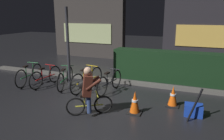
{
  "coord_description": "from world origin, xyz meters",
  "views": [
    {
      "loc": [
        2.55,
        -5.27,
        2.51
      ],
      "look_at": [
        0.2,
        0.6,
        0.9
      ],
      "focal_mm": 35.72,
      "sensor_mm": 36.0,
      "label": 1
    }
  ],
  "objects_px": {
    "parked_bike_leftmost": "(29,75)",
    "parked_bike_left_mid": "(46,77)",
    "closed_umbrella": "(195,105)",
    "traffic_cone_far": "(173,96)",
    "parked_bike_center_left": "(65,78)",
    "blue_crate": "(193,110)",
    "parked_bike_right_mid": "(110,82)",
    "traffic_cone_near": "(135,103)",
    "cyclist": "(88,91)",
    "parked_bike_center_right": "(87,80)",
    "street_post": "(68,48)"
  },
  "relations": [
    {
      "from": "blue_crate",
      "to": "parked_bike_right_mid",
      "type": "bearing_deg",
      "value": 162.17
    },
    {
      "from": "traffic_cone_near",
      "to": "parked_bike_center_right",
      "type": "bearing_deg",
      "value": 150.39
    },
    {
      "from": "parked_bike_leftmost",
      "to": "traffic_cone_far",
      "type": "bearing_deg",
      "value": -98.93
    },
    {
      "from": "traffic_cone_near",
      "to": "parked_bike_leftmost",
      "type": "bearing_deg",
      "value": 167.24
    },
    {
      "from": "street_post",
      "to": "parked_bike_center_left",
      "type": "relative_size",
      "value": 1.76
    },
    {
      "from": "parked_bike_center_right",
      "to": "cyclist",
      "type": "relative_size",
      "value": 1.38
    },
    {
      "from": "traffic_cone_near",
      "to": "parked_bike_right_mid",
      "type": "bearing_deg",
      "value": 134.26
    },
    {
      "from": "parked_bike_center_left",
      "to": "traffic_cone_near",
      "type": "height_order",
      "value": "parked_bike_center_left"
    },
    {
      "from": "parked_bike_center_right",
      "to": "closed_umbrella",
      "type": "bearing_deg",
      "value": -96.48
    },
    {
      "from": "parked_bike_right_mid",
      "to": "traffic_cone_near",
      "type": "height_order",
      "value": "parked_bike_right_mid"
    },
    {
      "from": "parked_bike_leftmost",
      "to": "parked_bike_center_left",
      "type": "xyz_separation_m",
      "value": [
        1.45,
        0.14,
        -0.01
      ]
    },
    {
      "from": "parked_bike_center_right",
      "to": "parked_bike_right_mid",
      "type": "height_order",
      "value": "parked_bike_center_right"
    },
    {
      "from": "parked_bike_center_right",
      "to": "blue_crate",
      "type": "distance_m",
      "value": 3.47
    },
    {
      "from": "traffic_cone_far",
      "to": "parked_bike_center_left",
      "type": "bearing_deg",
      "value": 175.76
    },
    {
      "from": "parked_bike_left_mid",
      "to": "traffic_cone_far",
      "type": "height_order",
      "value": "parked_bike_left_mid"
    },
    {
      "from": "street_post",
      "to": "parked_bike_center_left",
      "type": "bearing_deg",
      "value": -103.4
    },
    {
      "from": "street_post",
      "to": "parked_bike_leftmost",
      "type": "distance_m",
      "value": 1.84
    },
    {
      "from": "parked_bike_left_mid",
      "to": "parked_bike_right_mid",
      "type": "distance_m",
      "value": 2.37
    },
    {
      "from": "parked_bike_center_left",
      "to": "cyclist",
      "type": "distance_m",
      "value": 2.39
    },
    {
      "from": "street_post",
      "to": "cyclist",
      "type": "height_order",
      "value": "street_post"
    },
    {
      "from": "parked_bike_left_mid",
      "to": "blue_crate",
      "type": "bearing_deg",
      "value": -91.32
    },
    {
      "from": "traffic_cone_far",
      "to": "closed_umbrella",
      "type": "distance_m",
      "value": 0.91
    },
    {
      "from": "parked_bike_left_mid",
      "to": "traffic_cone_far",
      "type": "distance_m",
      "value": 4.43
    },
    {
      "from": "parked_bike_center_right",
      "to": "parked_bike_right_mid",
      "type": "xyz_separation_m",
      "value": [
        0.76,
        0.12,
        -0.03
      ]
    },
    {
      "from": "street_post",
      "to": "traffic_cone_far",
      "type": "relative_size",
      "value": 4.68
    },
    {
      "from": "parked_bike_right_mid",
      "to": "traffic_cone_near",
      "type": "bearing_deg",
      "value": -128.49
    },
    {
      "from": "parked_bike_leftmost",
      "to": "closed_umbrella",
      "type": "height_order",
      "value": "closed_umbrella"
    },
    {
      "from": "street_post",
      "to": "parked_bike_center_right",
      "type": "distance_m",
      "value": 1.29
    },
    {
      "from": "cyclist",
      "to": "closed_umbrella",
      "type": "distance_m",
      "value": 2.61
    },
    {
      "from": "parked_bike_leftmost",
      "to": "cyclist",
      "type": "height_order",
      "value": "cyclist"
    },
    {
      "from": "parked_bike_right_mid",
      "to": "traffic_cone_far",
      "type": "xyz_separation_m",
      "value": [
        2.07,
        -0.41,
        -0.05
      ]
    },
    {
      "from": "parked_bike_leftmost",
      "to": "parked_bike_left_mid",
      "type": "relative_size",
      "value": 1.05
    },
    {
      "from": "traffic_cone_far",
      "to": "cyclist",
      "type": "xyz_separation_m",
      "value": [
        -1.93,
        -1.34,
        0.35
      ]
    },
    {
      "from": "parked_bike_center_right",
      "to": "cyclist",
      "type": "xyz_separation_m",
      "value": [
        0.9,
        -1.62,
        0.27
      ]
    },
    {
      "from": "parked_bike_center_left",
      "to": "closed_umbrella",
      "type": "distance_m",
      "value": 4.36
    },
    {
      "from": "street_post",
      "to": "parked_bike_center_right",
      "type": "xyz_separation_m",
      "value": [
        0.8,
        -0.18,
        -1.0
      ]
    },
    {
      "from": "parked_bike_center_right",
      "to": "closed_umbrella",
      "type": "xyz_separation_m",
      "value": [
        3.41,
        -0.97,
        0.03
      ]
    },
    {
      "from": "traffic_cone_far",
      "to": "cyclist",
      "type": "distance_m",
      "value": 2.38
    },
    {
      "from": "parked_bike_center_left",
      "to": "blue_crate",
      "type": "xyz_separation_m",
      "value": [
        4.23,
        -0.71,
        -0.18
      ]
    },
    {
      "from": "parked_bike_left_mid",
      "to": "traffic_cone_near",
      "type": "bearing_deg",
      "value": -100.12
    },
    {
      "from": "street_post",
      "to": "blue_crate",
      "type": "height_order",
      "value": "street_post"
    },
    {
      "from": "closed_umbrella",
      "to": "traffic_cone_far",
      "type": "bearing_deg",
      "value": 85.74
    },
    {
      "from": "parked_bike_left_mid",
      "to": "parked_bike_center_left",
      "type": "bearing_deg",
      "value": -76.68
    },
    {
      "from": "parked_bike_center_left",
      "to": "parked_bike_center_right",
      "type": "distance_m",
      "value": 0.84
    },
    {
      "from": "parked_bike_right_mid",
      "to": "blue_crate",
      "type": "distance_m",
      "value": 2.77
    },
    {
      "from": "street_post",
      "to": "parked_bike_right_mid",
      "type": "bearing_deg",
      "value": -2.01
    },
    {
      "from": "blue_crate",
      "to": "closed_umbrella",
      "type": "height_order",
      "value": "closed_umbrella"
    },
    {
      "from": "parked_bike_leftmost",
      "to": "parked_bike_center_left",
      "type": "height_order",
      "value": "parked_bike_leftmost"
    },
    {
      "from": "parked_bike_center_right",
      "to": "traffic_cone_near",
      "type": "bearing_deg",
      "value": -110.19
    },
    {
      "from": "parked_bike_leftmost",
      "to": "closed_umbrella",
      "type": "distance_m",
      "value": 5.76
    }
  ]
}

